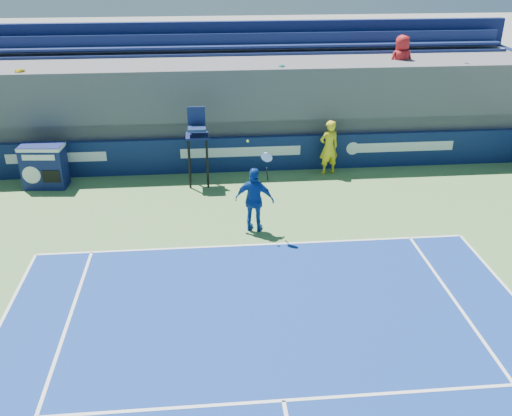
{
  "coord_description": "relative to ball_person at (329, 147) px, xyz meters",
  "views": [
    {
      "loc": [
        -1.15,
        -0.9,
        7.16
      ],
      "look_at": [
        0.0,
        11.5,
        1.25
      ],
      "focal_mm": 40.0,
      "sensor_mm": 36.0,
      "label": 1
    }
  ],
  "objects": [
    {
      "name": "ball_person",
      "position": [
        0.0,
        0.0,
        0.0
      ],
      "size": [
        0.76,
        0.59,
        1.83
      ],
      "primitive_type": "imported",
      "rotation": [
        0.0,
        0.0,
        3.39
      ],
      "color": "yellow",
      "rests_on": "apron"
    },
    {
      "name": "back_hoarding",
      "position": [
        -2.88,
        0.5,
        -0.33
      ],
      "size": [
        20.4,
        0.21,
        1.2
      ],
      "color": "#0D1B48",
      "rests_on": "ground"
    },
    {
      "name": "match_clock",
      "position": [
        -9.1,
        -0.29,
        -0.19
      ],
      "size": [
        1.38,
        0.84,
        1.4
      ],
      "color": "#0F174B",
      "rests_on": "ground"
    },
    {
      "name": "umpire_chair",
      "position": [
        -4.29,
        -0.5,
        0.6
      ],
      "size": [
        0.71,
        0.71,
        2.48
      ],
      "color": "black",
      "rests_on": "ground"
    },
    {
      "name": "tennis_player",
      "position": [
        -2.8,
        -3.87,
        -0.02
      ],
      "size": [
        1.12,
        0.71,
        2.57
      ],
      "color": "#123F99",
      "rests_on": "apron"
    },
    {
      "name": "stadium_seating",
      "position": [
        -2.88,
        2.55,
        0.91
      ],
      "size": [
        21.0,
        4.05,
        4.4
      ],
      "color": "#505055",
      "rests_on": "ground"
    }
  ]
}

